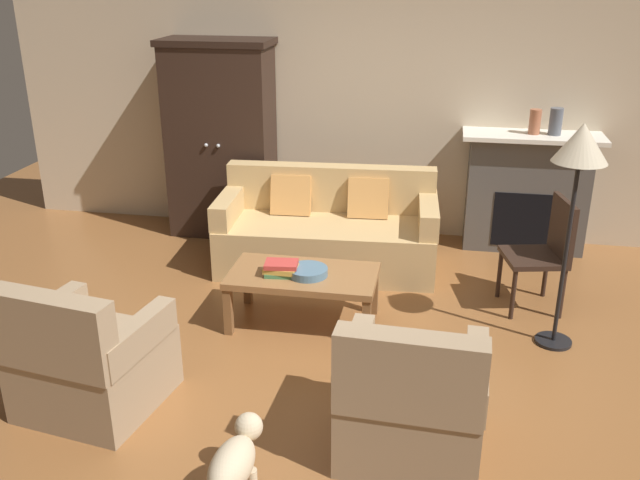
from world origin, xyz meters
name	(u,v)px	position (x,y,z in m)	size (l,w,h in m)	color
ground_plane	(321,354)	(0.00, 0.00, 0.00)	(9.60, 9.60, 0.00)	brown
back_wall	(368,93)	(0.00, 2.55, 1.40)	(7.20, 0.10, 2.80)	beige
fireplace	(527,191)	(1.55, 2.30, 0.57)	(1.26, 0.48, 1.12)	#4C4947
armoire	(221,139)	(-1.40, 2.22, 0.96)	(1.06, 0.57, 1.91)	black
couch	(328,233)	(-0.22, 1.54, 0.32)	(1.96, 0.96, 0.86)	tan
coffee_table	(303,279)	(-0.22, 0.43, 0.37)	(1.10, 0.60, 0.42)	olive
fruit_bowl	(308,272)	(-0.17, 0.40, 0.45)	(0.29, 0.29, 0.06)	slate
book_stack	(281,268)	(-0.37, 0.37, 0.47)	(0.26, 0.19, 0.10)	#427A4C
mantel_vase_terracotta	(535,122)	(1.55, 2.28, 1.23)	(0.10, 0.10, 0.22)	#A86042
mantel_vase_slate	(556,121)	(1.73, 2.28, 1.24)	(0.12, 0.12, 0.24)	#565B66
armchair_near_left	(89,362)	(-1.28, -0.84, 0.32)	(0.88, 0.88, 0.88)	#997F60
armchair_near_right	(411,403)	(0.67, -0.92, 0.32)	(0.81, 0.80, 0.88)	#997F60
side_chair_wooden	(546,248)	(1.58, 1.03, 0.51)	(0.52, 0.52, 0.90)	black
floor_lamp	(580,157)	(1.63, 0.46, 1.39)	(0.36, 0.36, 1.61)	black
dog	(234,462)	(-0.18, -1.48, 0.25)	(0.24, 0.57, 0.39)	beige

